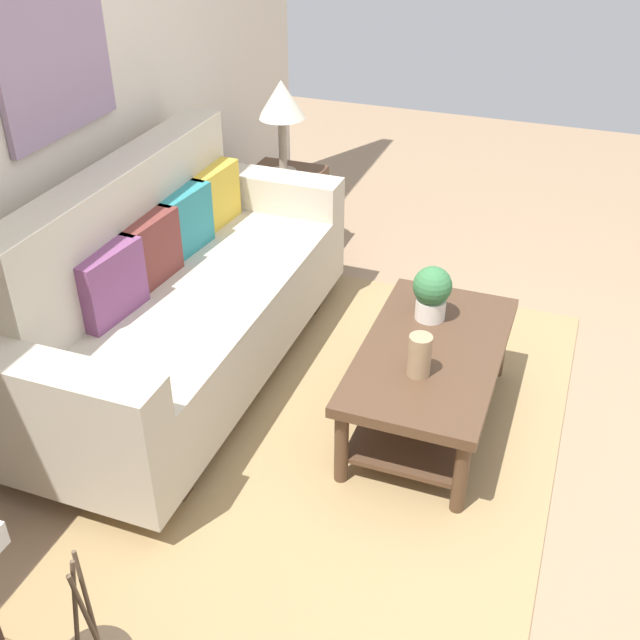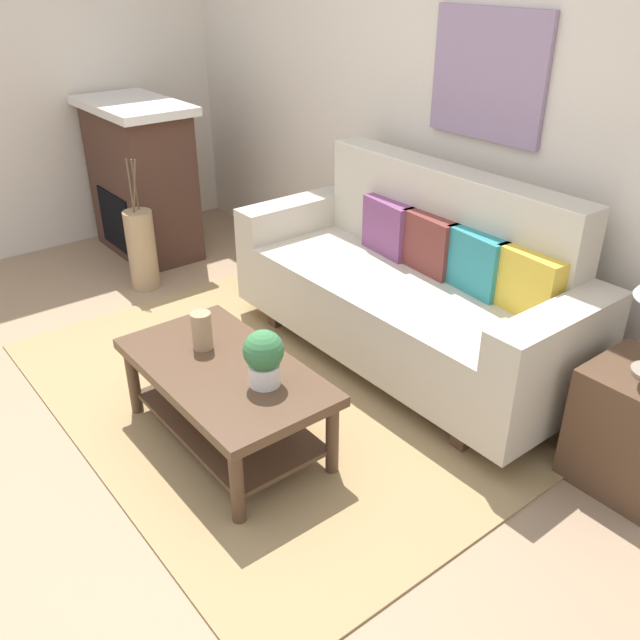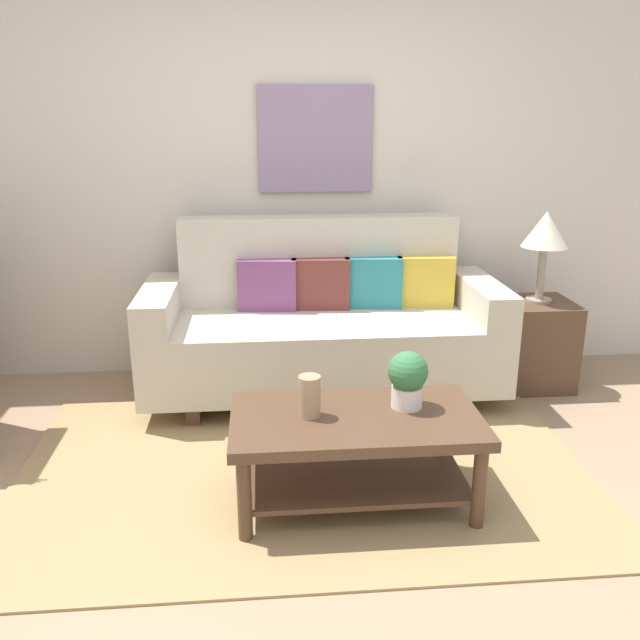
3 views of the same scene
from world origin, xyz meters
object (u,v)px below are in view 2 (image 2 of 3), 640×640
at_px(throw_pillow_plum, 388,227).
at_px(throw_pillow_maroon, 429,244).
at_px(throw_pillow_mustard, 529,284).
at_px(floor_vase, 142,250).
at_px(potted_plant_tabletop, 264,356).
at_px(fireplace, 141,179).
at_px(framed_painting, 487,75).
at_px(couch, 410,290).
at_px(tabletop_vase, 202,331).
at_px(side_table, 635,428).
at_px(coffee_table, 225,387).
at_px(throw_pillow_teal, 476,262).

relative_size(throw_pillow_plum, throw_pillow_maroon, 1.00).
xyz_separation_m(throw_pillow_mustard, floor_vase, (-2.49, -0.92, -0.40)).
xyz_separation_m(potted_plant_tabletop, fireplace, (-2.71, 0.71, 0.02)).
bearing_deg(fireplace, framed_painting, 20.88).
relative_size(couch, tabletop_vase, 11.51).
bearing_deg(tabletop_vase, side_table, 38.95).
distance_m(coffee_table, framed_painting, 2.10).
bearing_deg(throw_pillow_mustard, throw_pillow_teal, 180.00).
bearing_deg(tabletop_vase, throw_pillow_plum, 96.73).
height_order(coffee_table, potted_plant_tabletop, potted_plant_tabletop).
relative_size(throw_pillow_plum, side_table, 0.64).
relative_size(couch, throw_pillow_plum, 5.96).
height_order(throw_pillow_maroon, potted_plant_tabletop, throw_pillow_maroon).
relative_size(throw_pillow_teal, framed_painting, 0.49).
height_order(throw_pillow_teal, fireplace, fireplace).
bearing_deg(tabletop_vase, framed_painting, 84.25).
xyz_separation_m(tabletop_vase, potted_plant_tabletop, (0.44, 0.06, 0.05)).
distance_m(coffee_table, side_table, 1.84).
relative_size(throw_pillow_maroon, throw_pillow_teal, 1.00).
bearing_deg(throw_pillow_mustard, couch, -169.21).
xyz_separation_m(couch, throw_pillow_maroon, (-0.00, 0.13, 0.25)).
bearing_deg(tabletop_vase, floor_vase, 165.06).
relative_size(throw_pillow_maroon, floor_vase, 0.64).
distance_m(throw_pillow_plum, throw_pillow_mustard, 0.99).
xyz_separation_m(throw_pillow_plum, throw_pillow_mustard, (0.99, 0.00, 0.00)).
bearing_deg(throw_pillow_teal, throw_pillow_mustard, 0.00).
bearing_deg(throw_pillow_teal, coffee_table, -102.33).
height_order(throw_pillow_maroon, throw_pillow_mustard, same).
bearing_deg(potted_plant_tabletop, side_table, 47.27).
height_order(throw_pillow_mustard, potted_plant_tabletop, throw_pillow_mustard).
bearing_deg(couch, coffee_table, -88.53).
height_order(throw_pillow_maroon, framed_painting, framed_painting).
xyz_separation_m(throw_pillow_mustard, fireplace, (-3.10, -0.59, -0.09)).
bearing_deg(throw_pillow_maroon, floor_vase, -153.34).
relative_size(couch, potted_plant_tabletop, 8.18).
bearing_deg(throw_pillow_teal, side_table, -6.06).
relative_size(throw_pillow_teal, fireplace, 0.31).
xyz_separation_m(throw_pillow_maroon, tabletop_vase, (-0.17, -1.36, -0.16)).
bearing_deg(potted_plant_tabletop, fireplace, 165.29).
xyz_separation_m(throw_pillow_maroon, throw_pillow_mustard, (0.66, 0.00, 0.00)).
bearing_deg(throw_pillow_maroon, couch, -90.00).
height_order(couch, fireplace, fireplace).
relative_size(throw_pillow_maroon, fireplace, 0.31).
bearing_deg(floor_vase, throw_pillow_maroon, 26.66).
bearing_deg(tabletop_vase, potted_plant_tabletop, 7.24).
bearing_deg(fireplace, potted_plant_tabletop, -14.71).
bearing_deg(throw_pillow_plum, framed_painting, 45.82).
height_order(coffee_table, tabletop_vase, tabletop_vase).
bearing_deg(throw_pillow_mustard, coffee_table, -114.73).
relative_size(throw_pillow_mustard, side_table, 0.64).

